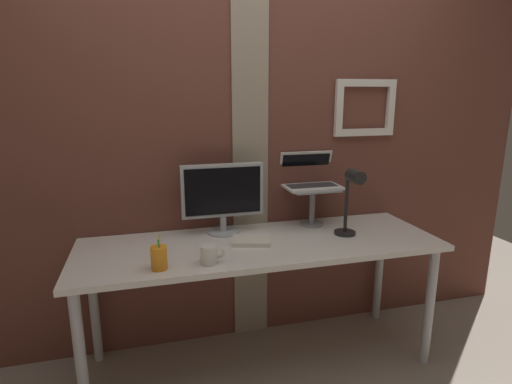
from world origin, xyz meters
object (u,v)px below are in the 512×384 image
Objects in this scene: desk_lamp at (351,195)px; coffee_mug at (209,255)px; laptop at (309,177)px; pen_cup at (159,258)px; monitor at (223,194)px.

desk_lamp is 0.84m from coffee_mug.
laptop is 2.01× the size of pen_cup.
monitor reaches higher than coffee_mug.
coffee_mug is at bearing 0.03° from pen_cup.
laptop is 0.87× the size of desk_lamp.
laptop is at bearing 6.86° from monitor.
coffee_mug is at bearing -109.32° from monitor.
coffee_mug is at bearing -168.51° from desk_lamp.
desk_lamp is 3.34× the size of coffee_mug.
laptop reaches higher than desk_lamp.
laptop reaches higher than pen_cup.
pen_cup is 1.44× the size of coffee_mug.
monitor is 1.38× the size of laptop.
monitor is 2.78× the size of pen_cup.
monitor is 0.55m from laptop.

